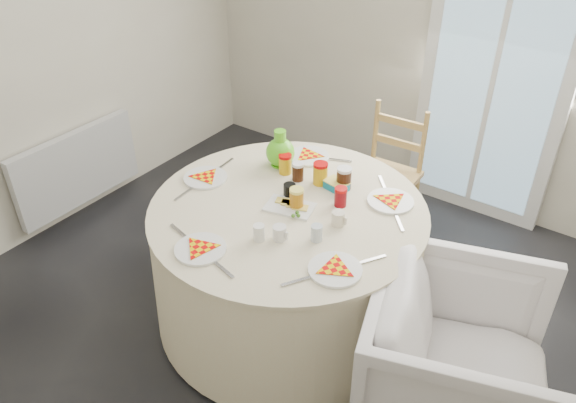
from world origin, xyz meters
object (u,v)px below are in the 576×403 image
Objects in this scene: radiator at (77,168)px; table at (288,263)px; armchair at (459,360)px; green_pitcher at (280,149)px; wooden_chair at (386,174)px.

table is (1.86, 0.03, -0.01)m from radiator.
table is 1.06m from armchair.
green_pitcher reaches higher than table.
armchair reaches higher than radiator.
radiator is at bearing -152.57° from wooden_chair.
radiator is 1.17× the size of armchair.
green_pitcher reaches higher than armchair.
wooden_chair reaches higher than radiator.
wooden_chair is 0.90m from green_pitcher.
green_pitcher is (1.56, 0.37, 0.49)m from radiator.
wooden_chair reaches higher than armchair.
green_pitcher is at bearing -118.67° from wooden_chair.
green_pitcher is (-0.30, 0.34, 0.49)m from table.
wooden_chair is 4.15× the size of green_pitcher.
wooden_chair is at bearing 29.58° from radiator.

